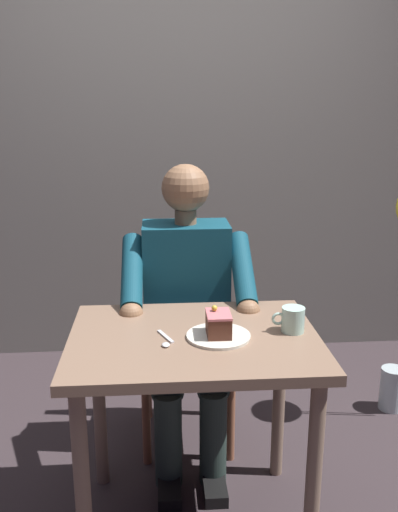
{
  "coord_description": "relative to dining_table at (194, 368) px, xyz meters",
  "views": [
    {
      "loc": [
        0.11,
        1.72,
        1.51
      ],
      "look_at": [
        -0.02,
        -0.1,
        1.0
      ],
      "focal_mm": 38.94,
      "sensor_mm": 36.0,
      "label": 1
    }
  ],
  "objects": [
    {
      "name": "dessert_plate",
      "position": [
        -0.08,
        0.02,
        0.12
      ],
      "size": [
        0.21,
        0.21,
        0.01
      ],
      "primitive_type": "cylinder",
      "color": "silver",
      "rests_on": "dining_table"
    },
    {
      "name": "seated_person",
      "position": [
        0.0,
        -0.45,
        0.03
      ],
      "size": [
        0.53,
        0.58,
        1.26
      ],
      "color": "#114355",
      "rests_on": "ground"
    },
    {
      "name": "cake_slice",
      "position": [
        -0.08,
        0.02,
        0.17
      ],
      "size": [
        0.08,
        0.11,
        0.1
      ],
      "color": "#542B1D",
      "rests_on": "dessert_plate"
    },
    {
      "name": "cafe_rear_panel",
      "position": [
        0.0,
        -1.57,
        0.87
      ],
      "size": [
        6.4,
        0.12,
        3.0
      ],
      "primitive_type": "cube",
      "color": "gray",
      "rests_on": "ground"
    },
    {
      "name": "chair",
      "position": [
        0.0,
        -0.62,
        -0.14
      ],
      "size": [
        0.42,
        0.42,
        0.89
      ],
      "color": "#965B40",
      "rests_on": "ground"
    },
    {
      "name": "coffee_cup",
      "position": [
        -0.34,
        -0.01,
        0.16
      ],
      "size": [
        0.11,
        0.08,
        0.09
      ],
      "color": "#AFDBCA",
      "rests_on": "dining_table"
    },
    {
      "name": "dining_table",
      "position": [
        0.0,
        0.0,
        0.0
      ],
      "size": [
        0.84,
        0.63,
        0.75
      ],
      "color": "#826550",
      "rests_on": "ground"
    },
    {
      "name": "dessert_spoon",
      "position": [
        0.1,
        0.04,
        0.12
      ],
      "size": [
        0.06,
        0.14,
        0.01
      ],
      "color": "silver",
      "rests_on": "dining_table"
    }
  ]
}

